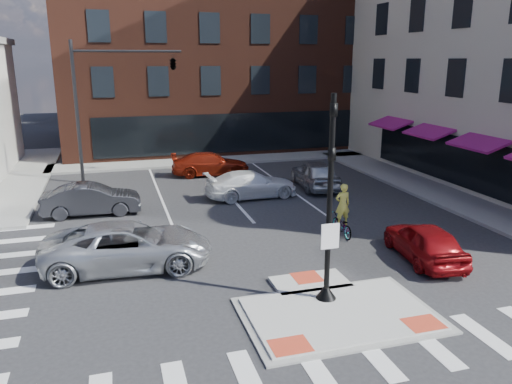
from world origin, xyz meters
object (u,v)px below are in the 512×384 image
object	(u,v)px
silver_suv	(128,246)
white_pickup	(251,184)
red_sedan	(424,242)
bg_car_red	(210,164)
bg_car_silver	(315,174)
cyclist	(342,218)
bg_car_dark	(91,199)

from	to	relation	value
silver_suv	white_pickup	bearing A→B (deg)	-37.50
red_sedan	bg_car_red	xyz separation A→B (m)	(-4.64, 15.49, 0.00)
bg_car_silver	bg_car_red	size ratio (longest dim) A/B	0.95
red_sedan	bg_car_red	distance (m)	16.17
silver_suv	white_pickup	size ratio (longest dim) A/B	1.19
red_sedan	silver_suv	bearing A→B (deg)	-5.26
bg_car_silver	cyclist	distance (m)	7.83
white_pickup	bg_car_dark	xyz separation A→B (m)	(-7.88, -0.77, 0.03)
bg_car_silver	cyclist	size ratio (longest dim) A/B	2.09
red_sedan	white_pickup	xyz separation A→B (m)	(-3.63, 9.77, 0.00)
bg_car_dark	cyclist	world-z (taller)	cyclist
bg_car_dark	bg_car_red	size ratio (longest dim) A/B	0.92
silver_suv	bg_car_dark	bearing A→B (deg)	14.87
white_pickup	bg_car_dark	bearing A→B (deg)	92.10
bg_car_red	cyclist	distance (m)	12.66
bg_car_dark	cyclist	xyz separation A→B (m)	(9.83, -5.83, 0.01)
white_pickup	cyclist	size ratio (longest dim) A/B	2.20
red_sedan	white_pickup	bearing A→B (deg)	-62.28
white_pickup	bg_car_red	size ratio (longest dim) A/B	1.01
bg_car_dark	bg_car_silver	distance (m)	11.97
bg_car_red	silver_suv	bearing A→B (deg)	162.03
white_pickup	bg_car_silver	bearing A→B (deg)	-79.71
white_pickup	bg_car_red	world-z (taller)	white_pickup
bg_car_silver	red_sedan	bearing A→B (deg)	92.83
red_sedan	white_pickup	world-z (taller)	white_pickup
bg_car_silver	bg_car_red	bearing A→B (deg)	-39.02
bg_car_dark	bg_car_silver	bearing A→B (deg)	-79.97
white_pickup	cyclist	world-z (taller)	cyclist
silver_suv	bg_car_silver	xyz separation A→B (m)	(10.49, 8.47, -0.02)
red_sedan	cyclist	world-z (taller)	cyclist
bg_car_silver	bg_car_red	xyz separation A→B (m)	(-4.97, 4.74, -0.08)
bg_car_dark	bg_car_red	xyz separation A→B (m)	(6.87, 6.48, -0.03)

